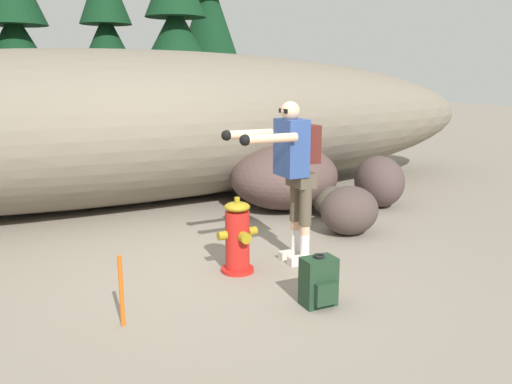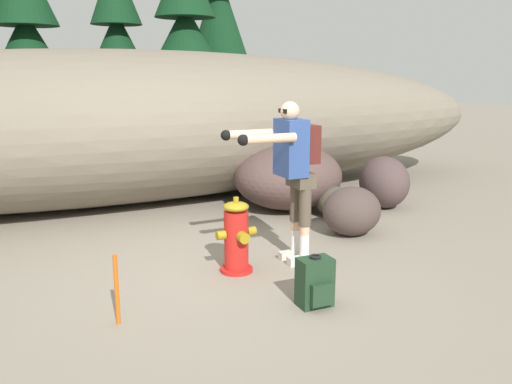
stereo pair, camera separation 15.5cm
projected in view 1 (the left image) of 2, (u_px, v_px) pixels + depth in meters
The scene contains 14 objects.
ground_plane at pixel (219, 276), 5.47m from camera, with size 56.00×56.00×0.04m, color gray.
dirt_embankment at pixel (123, 127), 8.33m from camera, with size 14.10×3.20×2.38m, color #756B5B.
fire_hydrant at pixel (238, 238), 5.45m from camera, with size 0.43×0.38×0.79m.
utility_worker at pixel (293, 162), 5.57m from camera, with size 0.98×0.55×1.74m.
spare_backpack at pixel (319, 282), 4.69m from camera, with size 0.31×0.30×0.47m.
boulder_large at pixel (284, 176), 8.08m from camera, with size 1.63×1.79×0.98m, color #503C38.
boulder_mid at pixel (379, 181), 8.16m from camera, with size 0.95×0.74×0.78m, color #4B3B39.
boulder_small at pixel (349, 210), 6.76m from camera, with size 0.78×0.70×0.62m, color #483B36.
boulder_outlier at pixel (332, 202), 7.59m from camera, with size 0.61×0.52×0.45m, color #474034.
pine_tree_center at pixel (15, 39), 13.01m from camera, with size 2.50×2.50×5.10m.
pine_tree_right at pixel (107, 37), 14.47m from camera, with size 2.15×2.15×5.16m.
pine_tree_far_right at pixel (176, 30), 13.78m from camera, with size 2.43×2.43×5.25m.
pine_tree_ridge_end at pixel (208, 7), 15.68m from camera, with size 2.40×2.40×7.40m.
survey_stake at pixel (121, 291), 4.28m from camera, with size 0.04×0.04×0.60m, color #E55914.
Camera 1 is at (-2.08, -4.72, 2.02)m, focal length 37.24 mm.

